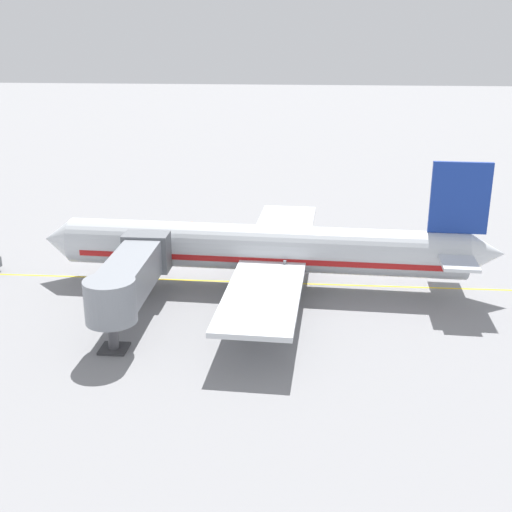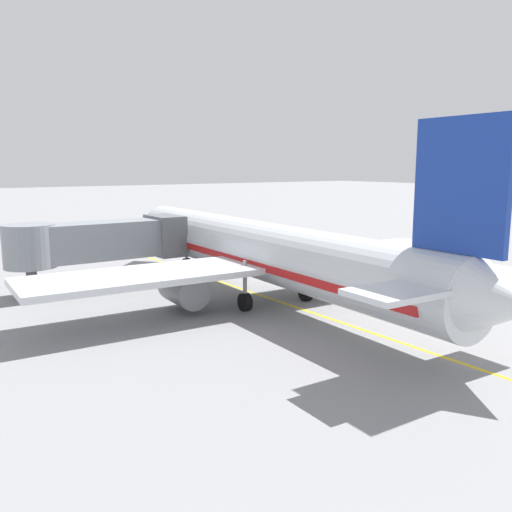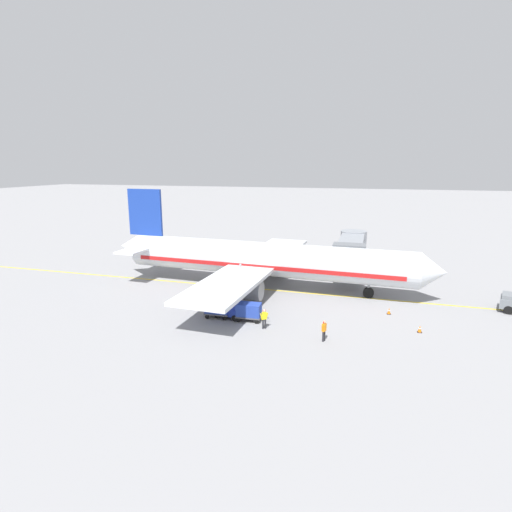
% 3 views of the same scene
% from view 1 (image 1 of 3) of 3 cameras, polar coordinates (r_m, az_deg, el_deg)
% --- Properties ---
extents(ground_plane, '(400.00, 400.00, 0.00)m').
position_cam_1_polar(ground_plane, '(54.63, -0.63, -2.28)').
color(ground_plane, gray).
extents(gate_lead_in_line, '(0.24, 80.00, 0.01)m').
position_cam_1_polar(gate_lead_in_line, '(54.63, -0.63, -2.28)').
color(gate_lead_in_line, gold).
rests_on(gate_lead_in_line, ground).
extents(parked_airliner, '(30.21, 37.32, 10.63)m').
position_cam_1_polar(parked_airliner, '(52.79, 0.88, 0.62)').
color(parked_airliner, silver).
rests_on(parked_airliner, ground).
extents(jet_bridge, '(12.39, 3.50, 4.98)m').
position_cam_1_polar(jet_bridge, '(47.21, -10.94, -1.69)').
color(jet_bridge, gray).
rests_on(jet_bridge, ground).
extents(baggage_tug_lead, '(1.65, 2.66, 1.62)m').
position_cam_1_polar(baggage_tug_lead, '(62.74, 1.83, 1.29)').
color(baggage_tug_lead, '#1E339E').
rests_on(baggage_tug_lead, ground).
extents(baggage_cart_front, '(1.41, 2.93, 1.58)m').
position_cam_1_polar(baggage_cart_front, '(62.97, 0.17, 1.59)').
color(baggage_cart_front, '#4C4C51').
rests_on(baggage_cart_front, ground).
extents(baggage_cart_second_in_train, '(1.41, 2.93, 1.58)m').
position_cam_1_polar(baggage_cart_second_in_train, '(62.80, 2.85, 1.52)').
color(baggage_cart_second_in_train, '#4C4C51').
rests_on(baggage_cart_second_in_train, ground).
extents(ground_crew_wing_walker, '(0.71, 0.36, 1.69)m').
position_cam_1_polar(ground_crew_wing_walker, '(66.17, -5.58, 2.38)').
color(ground_crew_wing_walker, '#232328').
rests_on(ground_crew_wing_walker, ground).
extents(ground_crew_loader, '(0.47, 0.65, 1.69)m').
position_cam_1_polar(ground_crew_loader, '(64.41, -1.28, 2.00)').
color(ground_crew_loader, '#232328').
rests_on(ground_crew_loader, ground).
extents(safety_cone_nose_left, '(0.36, 0.36, 0.59)m').
position_cam_1_polar(safety_cone_nose_left, '(64.51, -12.62, 0.93)').
color(safety_cone_nose_left, black).
rests_on(safety_cone_nose_left, ground).
extents(safety_cone_nose_right, '(0.36, 0.36, 0.59)m').
position_cam_1_polar(safety_cone_nose_right, '(60.53, -11.55, -0.21)').
color(safety_cone_nose_right, black).
rests_on(safety_cone_nose_right, ground).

